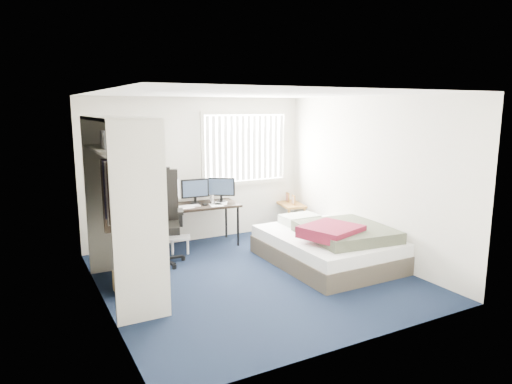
{
  "coord_description": "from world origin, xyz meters",
  "views": [
    {
      "loc": [
        -2.84,
        -5.33,
        2.33
      ],
      "look_at": [
        0.24,
        0.4,
        1.12
      ],
      "focal_mm": 32.0,
      "sensor_mm": 36.0,
      "label": 1
    }
  ],
  "objects": [
    {
      "name": "ground",
      "position": [
        0.0,
        0.0,
        0.0
      ],
      "size": [
        4.2,
        4.2,
        0.0
      ],
      "primitive_type": "plane",
      "color": "black",
      "rests_on": "ground"
    },
    {
      "name": "room_shell",
      "position": [
        0.0,
        0.0,
        1.51
      ],
      "size": [
        4.2,
        4.2,
        4.2
      ],
      "color": "silver",
      "rests_on": "ground"
    },
    {
      "name": "window_assembly",
      "position": [
        0.9,
        2.04,
        1.6
      ],
      "size": [
        1.72,
        0.09,
        1.32
      ],
      "color": "white",
      "rests_on": "ground"
    },
    {
      "name": "closet",
      "position": [
        -1.67,
        0.27,
        1.35
      ],
      "size": [
        0.64,
        1.84,
        2.22
      ],
      "color": "beige",
      "rests_on": "ground"
    },
    {
      "name": "desk",
      "position": [
        -0.21,
        1.75,
        0.75
      ],
      "size": [
        1.49,
        0.76,
        1.18
      ],
      "color": "black",
      "rests_on": "ground"
    },
    {
      "name": "office_chair",
      "position": [
        -0.95,
        1.24,
        0.55
      ],
      "size": [
        0.84,
        0.84,
        1.43
      ],
      "color": "black",
      "rests_on": "ground"
    },
    {
      "name": "footstool",
      "position": [
        -0.56,
        1.51,
        0.21
      ],
      "size": [
        0.4,
        0.36,
        0.27
      ],
      "color": "white",
      "rests_on": "ground"
    },
    {
      "name": "nightstand",
      "position": [
        1.75,
        1.85,
        0.47
      ],
      "size": [
        0.52,
        0.83,
        0.71
      ],
      "color": "brown",
      "rests_on": "ground"
    },
    {
      "name": "bed",
      "position": [
        1.26,
        -0.02,
        0.29
      ],
      "size": [
        1.57,
        2.06,
        0.68
      ],
      "color": "#443C31",
      "rests_on": "ground"
    },
    {
      "name": "pine_box",
      "position": [
        -1.65,
        0.33,
        0.13
      ],
      "size": [
        0.38,
        0.3,
        0.27
      ],
      "primitive_type": "cube",
      "rotation": [
        0.0,
        0.0,
        0.1
      ],
      "color": "tan",
      "rests_on": "ground"
    }
  ]
}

